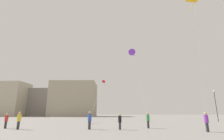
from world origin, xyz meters
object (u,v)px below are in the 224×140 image
at_px(building_centre_hall, 41,102).
at_px(person_in_black, 120,121).
at_px(person_in_red, 6,120).
at_px(person_in_blue, 90,119).
at_px(building_left_hall, 0,99).
at_px(kite_crimson_diamond, 103,82).
at_px(kite_amber_delta, 195,3).
at_px(person_in_grey, 90,117).
at_px(person_in_purple, 206,121).
at_px(lamppost_east, 215,101).
at_px(person_in_yellow, 19,120).
at_px(person_in_green, 148,120).
at_px(building_right_hall, 74,99).
at_px(kite_violet_diamond, 132,52).

bearing_deg(building_centre_hall, person_in_black, -60.89).
bearing_deg(building_centre_hall, person_in_red, -69.26).
bearing_deg(person_in_blue, building_left_hall, 12.50).
xyz_separation_m(kite_crimson_diamond, kite_amber_delta, (8.29, -25.54, 1.27)).
bearing_deg(person_in_blue, person_in_red, 56.66).
relative_size(person_in_black, person_in_grey, 0.94).
distance_m(person_in_purple, lamppost_east, 21.84).
bearing_deg(person_in_blue, kite_amber_delta, -158.76).
height_order(person_in_yellow, person_in_blue, person_in_blue).
relative_size(kite_amber_delta, building_left_hall, 0.34).
relative_size(person_in_purple, kite_crimson_diamond, 0.20).
distance_m(kite_amber_delta, lamppost_east, 27.92).
bearing_deg(person_in_blue, person_in_yellow, 63.48).
bearing_deg(person_in_grey, person_in_green, 36.80).
xyz_separation_m(building_left_hall, building_right_hall, (36.00, 0.97, 0.04)).
xyz_separation_m(kite_violet_diamond, building_left_hall, (-57.78, 58.60, -1.94)).
relative_size(person_in_green, building_centre_hall, 0.11).
height_order(person_in_blue, kite_violet_diamond, kite_violet_diamond).
height_order(person_in_black, building_left_hall, building_left_hall).
bearing_deg(kite_violet_diamond, person_in_purple, -45.60).
distance_m(person_in_black, person_in_red, 12.63).
distance_m(kite_violet_diamond, building_centre_hall, 75.28).
bearing_deg(person_in_grey, person_in_blue, 2.44).
bearing_deg(person_in_black, building_centre_hall, -25.65).
bearing_deg(person_in_blue, kite_crimson_diamond, -28.45).
height_order(person_in_black, lamppost_east, lamppost_east).
xyz_separation_m(person_in_red, kite_violet_diamond, (14.52, 2.86, 8.98)).
bearing_deg(building_right_hall, lamppost_east, -50.21).
xyz_separation_m(kite_violet_diamond, lamppost_east, (17.81, 12.03, -5.89)).
relative_size(person_in_grey, kite_amber_delta, 0.19).
bearing_deg(person_in_green, person_in_blue, -29.59).
height_order(person_in_blue, kite_crimson_diamond, kite_crimson_diamond).
bearing_deg(building_left_hall, person_in_red, -54.86).
distance_m(kite_amber_delta, building_right_hall, 75.18).
bearing_deg(person_in_grey, kite_violet_diamond, 41.43).
bearing_deg(person_in_yellow, person_in_purple, -59.69).
bearing_deg(kite_crimson_diamond, building_left_hall, 140.06).
height_order(person_in_blue, kite_amber_delta, kite_amber_delta).
height_order(person_in_green, lamppost_east, lamppost_east).
xyz_separation_m(person_in_black, building_left_hall, (-55.83, 62.69, 7.07)).
distance_m(person_in_yellow, kite_amber_delta, 19.50).
distance_m(person_in_black, person_in_grey, 11.14).
bearing_deg(building_left_hall, building_right_hall, 1.55).
bearing_deg(kite_violet_diamond, kite_crimson_diamond, 108.82).
bearing_deg(person_in_yellow, person_in_grey, 5.48).
relative_size(person_in_yellow, person_in_blue, 0.97).
height_order(person_in_grey, person_in_blue, person_in_blue).
xyz_separation_m(person_in_purple, building_left_hall, (-63.67, 64.60, 6.98)).
bearing_deg(person_in_green, building_centre_hall, -99.53).
relative_size(person_in_purple, lamppost_east, 0.28).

